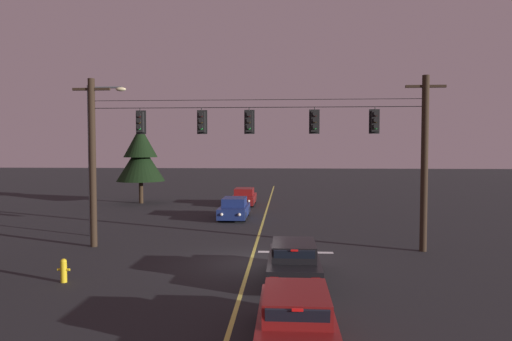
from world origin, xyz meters
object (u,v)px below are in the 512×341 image
traffic_light_leftmost (140,122)px  tree_verge_far (141,156)px  car_waiting_second_near (296,320)px  traffic_light_left_inner (202,122)px  traffic_light_right_inner (315,121)px  traffic_light_centre (249,122)px  street_lamp_corner (95,146)px  car_oncoming_lead (234,209)px  car_oncoming_trailing (244,197)px  traffic_light_rightmost (375,121)px  fire_hydrant (64,270)px  car_waiting_near_lane (294,262)px

traffic_light_leftmost → tree_verge_far: bearing=107.8°
car_waiting_second_near → traffic_light_left_inner: bearing=111.6°
traffic_light_left_inner → traffic_light_right_inner: same height
traffic_light_centre → traffic_light_left_inner: bearing=180.0°
car_waiting_second_near → street_lamp_corner: 17.33m
traffic_light_centre → car_oncoming_lead: bearing=100.6°
traffic_light_leftmost → car_waiting_second_near: size_ratio=0.28×
traffic_light_left_inner → street_lamp_corner: (-6.23, 2.65, -1.11)m
traffic_light_leftmost → car_oncoming_trailing: size_ratio=0.28×
car_oncoming_lead → car_waiting_second_near: bearing=-79.5°
traffic_light_rightmost → fire_hydrant: (-11.83, -5.78, -5.51)m
street_lamp_corner → fire_hydrant: size_ratio=9.59×
street_lamp_corner → tree_verge_far: size_ratio=1.22×
car_oncoming_trailing → car_waiting_second_near: (3.70, -27.29, 0.00)m
traffic_light_centre → street_lamp_corner: bearing=162.6°
traffic_light_right_inner → tree_verge_far: bearing=128.4°
traffic_light_left_inner → traffic_light_centre: 2.23m
car_oncoming_trailing → fire_hydrant: 22.93m
traffic_light_left_inner → tree_verge_far: (-8.48, 17.31, -1.91)m
traffic_light_right_inner → car_oncoming_lead: bearing=117.0°
car_waiting_second_near → tree_verge_far: bearing=114.4°
car_oncoming_trailing → tree_verge_far: (-8.95, 0.57, 3.39)m
traffic_light_rightmost → street_lamp_corner: street_lamp_corner is taller
traffic_light_leftmost → traffic_light_rightmost: (10.90, 0.00, 0.00)m
traffic_light_right_inner → car_oncoming_lead: size_ratio=0.28×
traffic_light_rightmost → tree_verge_far: bearing=133.5°
traffic_light_leftmost → car_oncoming_lead: size_ratio=0.28×
car_waiting_near_lane → car_oncoming_trailing: same height
traffic_light_left_inner → tree_verge_far: size_ratio=0.18×
traffic_light_centre → fire_hydrant: (-6.09, -5.78, -5.51)m
traffic_light_rightmost → car_oncoming_lead: bearing=128.7°
traffic_light_rightmost → car_oncoming_trailing: size_ratio=0.28×
fire_hydrant → traffic_light_rightmost: bearing=26.1°
traffic_light_right_inner → traffic_light_rightmost: (2.73, 0.00, 0.00)m
car_oncoming_lead → tree_verge_far: (-8.96, 7.97, 3.39)m
traffic_light_rightmost → car_oncoming_trailing: 19.09m
traffic_light_leftmost → traffic_light_centre: size_ratio=1.00×
car_waiting_second_near → fire_hydrant: (-8.03, 4.77, -0.21)m
traffic_light_rightmost → car_oncoming_lead: (-7.49, 9.34, -5.30)m
traffic_light_left_inner → car_waiting_near_lane: (4.22, -4.98, -5.30)m
car_oncoming_lead → traffic_light_leftmost: bearing=-110.0°
traffic_light_centre → car_oncoming_trailing: size_ratio=0.28×
car_waiting_second_near → traffic_light_leftmost: bearing=123.9°
fire_hydrant → traffic_light_right_inner: bearing=32.4°
car_oncoming_trailing → car_waiting_second_near: size_ratio=1.02×
traffic_light_left_inner → traffic_light_centre: bearing=0.0°
traffic_light_left_inner → traffic_light_rightmost: 7.97m
car_oncoming_lead → car_oncoming_trailing: bearing=90.0°
traffic_light_right_inner → traffic_light_rightmost: size_ratio=1.00×
traffic_light_leftmost → traffic_light_left_inner: (2.93, 0.00, 0.00)m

